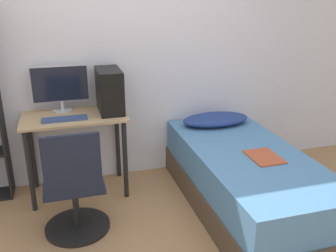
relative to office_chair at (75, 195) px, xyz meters
The scene contains 9 objects.
wall_back 1.43m from the office_chair, 59.85° to the left, with size 8.00×0.05×2.50m.
desk 0.72m from the office_chair, 84.46° to the left, with size 0.93×0.54×0.78m.
office_chair is the anchor object (origin of this frame).
bed 1.46m from the office_chair, ahead, with size 0.91×1.94×0.55m.
pillow 1.62m from the office_chair, 24.67° to the left, with size 0.69×0.36×0.11m.
magazine 1.55m from the office_chair, ahead, with size 0.24×0.32×0.01m.
monitor 1.07m from the office_chair, 91.96° to the left, with size 0.52×0.17×0.43m.
keyboard 0.71m from the office_chair, 91.91° to the left, with size 0.39×0.12×0.02m.
pc_tower 1.02m from the office_chair, 60.18° to the left, with size 0.21×0.42×0.39m.
Camera 1 is at (-0.57, -2.09, 1.85)m, focal length 40.00 mm.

